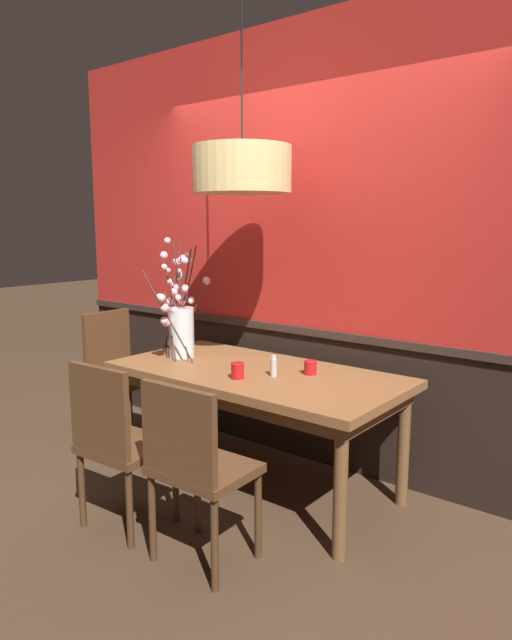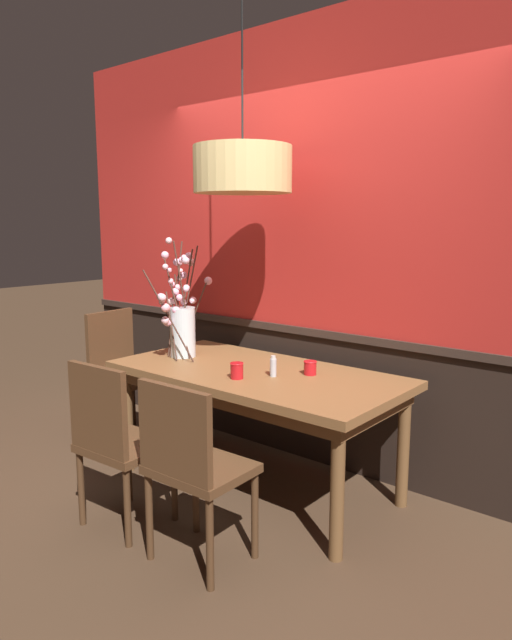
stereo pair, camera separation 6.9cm
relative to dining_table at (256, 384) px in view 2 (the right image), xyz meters
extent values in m
plane|color=#422D1E|center=(0.00, 0.00, -0.66)|extent=(24.00, 24.00, 0.00)
cube|color=black|center=(0.00, 0.62, -0.22)|extent=(4.62, 0.12, 0.88)
cube|color=#31241E|center=(0.00, 0.61, 0.24)|extent=(4.62, 0.14, 0.05)
cube|color=#B2231E|center=(0.00, 0.62, 1.24)|extent=(4.62, 0.12, 2.03)
cube|color=brown|center=(0.00, 0.00, 0.06)|extent=(1.79, 0.89, 0.05)
cube|color=brown|center=(0.00, 0.00, -0.01)|extent=(1.68, 0.78, 0.08)
cylinder|color=brown|center=(-0.81, -0.36, -0.31)|extent=(0.07, 0.07, 0.70)
cylinder|color=brown|center=(0.81, -0.36, -0.31)|extent=(0.07, 0.07, 0.70)
cylinder|color=brown|center=(-0.81, 0.36, -0.31)|extent=(0.07, 0.07, 0.70)
cylinder|color=brown|center=(0.81, 0.36, -0.31)|extent=(0.07, 0.07, 0.70)
cube|color=#4C301C|center=(0.25, 0.76, -0.21)|extent=(0.43, 0.39, 0.04)
cube|color=#4C301C|center=(0.25, 0.93, 0.02)|extent=(0.41, 0.04, 0.41)
cylinder|color=#412917|center=(0.43, 0.60, -0.45)|extent=(0.04, 0.04, 0.43)
cylinder|color=#412917|center=(0.07, 0.59, -0.45)|extent=(0.04, 0.04, 0.43)
cylinder|color=#412917|center=(0.43, 0.93, -0.45)|extent=(0.04, 0.04, 0.43)
cylinder|color=#412917|center=(0.07, 0.92, -0.45)|extent=(0.04, 0.04, 0.43)
cube|color=#4C301C|center=(0.30, -0.77, -0.19)|extent=(0.47, 0.40, 0.04)
cube|color=#4C301C|center=(0.31, -0.94, 0.04)|extent=(0.44, 0.05, 0.42)
cylinder|color=#412917|center=(0.10, -0.61, -0.44)|extent=(0.04, 0.04, 0.44)
cylinder|color=#412917|center=(0.49, -0.60, -0.44)|extent=(0.04, 0.04, 0.44)
cylinder|color=#412917|center=(0.11, -0.94, -0.44)|extent=(0.04, 0.04, 0.44)
cylinder|color=#412917|center=(0.50, -0.92, -0.44)|extent=(0.04, 0.04, 0.44)
cube|color=#4C301C|center=(-1.25, -0.01, -0.20)|extent=(0.41, 0.47, 0.04)
cube|color=#4C301C|center=(-1.42, -0.02, 0.07)|extent=(0.07, 0.43, 0.49)
cylinder|color=#412917|center=(-1.10, 0.19, -0.44)|extent=(0.04, 0.04, 0.44)
cylinder|color=#412917|center=(-1.07, -0.19, -0.44)|extent=(0.04, 0.04, 0.44)
cylinder|color=#412917|center=(-1.42, 0.17, -0.44)|extent=(0.04, 0.04, 0.44)
cylinder|color=#412917|center=(-1.40, -0.22, -0.44)|extent=(0.04, 0.04, 0.44)
cube|color=#4C301C|center=(-0.26, -0.78, -0.22)|extent=(0.46, 0.42, 0.04)
cube|color=#4C301C|center=(-0.25, -0.96, 0.03)|extent=(0.41, 0.06, 0.46)
cylinder|color=#412917|center=(-0.45, -0.63, -0.45)|extent=(0.04, 0.04, 0.42)
cylinder|color=#412917|center=(-0.08, -0.60, -0.45)|extent=(0.04, 0.04, 0.42)
cylinder|color=#412917|center=(-0.43, -0.96, -0.45)|extent=(0.04, 0.04, 0.42)
cylinder|color=#412917|center=(-0.06, -0.94, -0.45)|extent=(0.04, 0.04, 0.42)
cylinder|color=silver|center=(-0.61, -0.03, 0.25)|extent=(0.17, 0.17, 0.33)
cylinder|color=silver|center=(-0.61, -0.03, 0.12)|extent=(0.15, 0.15, 0.07)
cylinder|color=#472D23|center=(-0.58, -0.04, 0.47)|extent=(0.07, 0.12, 0.76)
sphere|color=#E9A9BB|center=(-0.53, -0.08, 0.75)|extent=(0.03, 0.03, 0.03)
sphere|color=#E6B5C9|center=(-0.51, -0.08, 0.73)|extent=(0.05, 0.05, 0.05)
sphere|color=#EBB4C8|center=(-0.58, -0.02, 0.55)|extent=(0.04, 0.04, 0.04)
sphere|color=#E8A8C5|center=(-0.56, -0.07, 0.73)|extent=(0.04, 0.04, 0.04)
sphere|color=#E9B1CC|center=(-0.56, -0.04, 0.54)|extent=(0.04, 0.04, 0.04)
cylinder|color=#472D23|center=(-0.65, 0.11, 0.33)|extent=(0.23, 0.04, 0.49)
sphere|color=#FCADBC|center=(-0.63, 0.24, 0.57)|extent=(0.05, 0.05, 0.05)
sphere|color=#F3ACCD|center=(-0.67, 0.09, 0.36)|extent=(0.04, 0.04, 0.04)
sphere|color=#FEBACB|center=(-0.68, 0.13, 0.44)|extent=(0.05, 0.05, 0.05)
sphere|color=#EBACBA|center=(-0.63, 0.24, 0.57)|extent=(0.05, 0.05, 0.05)
cylinder|color=#472D23|center=(-0.61, -0.08, 0.44)|extent=(0.19, 0.06, 0.70)
sphere|color=#FABAC7|center=(-0.60, -0.17, 0.69)|extent=(0.04, 0.04, 0.04)
sphere|color=#F8ACC9|center=(-0.60, -0.17, 0.77)|extent=(0.05, 0.05, 0.05)
sphere|color=#F9A8BE|center=(-0.61, -0.13, 0.67)|extent=(0.03, 0.03, 0.03)
cylinder|color=#472D23|center=(-0.65, 0.06, 0.45)|extent=(0.19, 0.05, 0.73)
sphere|color=#FEABCC|center=(-0.68, 0.11, 0.74)|extent=(0.06, 0.06, 0.06)
sphere|color=#F9B5BA|center=(-0.66, 0.11, 0.70)|extent=(0.05, 0.05, 0.05)
sphere|color=silver|center=(-0.61, 0.06, 0.45)|extent=(0.03, 0.03, 0.03)
cylinder|color=#472D23|center=(-0.62, -0.05, 0.36)|extent=(0.10, 0.02, 0.54)
sphere|color=#F6ABC4|center=(-0.61, -0.05, 0.48)|extent=(0.04, 0.04, 0.04)
sphere|color=#FBB4C5|center=(-0.63, -0.04, 0.55)|extent=(0.04, 0.04, 0.04)
sphere|color=#F0ADCD|center=(-0.60, -0.09, 0.40)|extent=(0.05, 0.05, 0.05)
sphere|color=#EFB1C9|center=(-0.64, -0.06, 0.52)|extent=(0.05, 0.05, 0.05)
sphere|color=#F6B2C2|center=(-0.65, -0.09, 0.59)|extent=(0.04, 0.04, 0.04)
cylinder|color=#472D23|center=(-0.56, -0.19, 0.38)|extent=(0.27, 0.19, 0.59)
sphere|color=beige|center=(-0.54, -0.26, 0.52)|extent=(0.03, 0.03, 0.03)
sphere|color=#FCACBB|center=(-0.54, -0.24, 0.45)|extent=(0.06, 0.06, 0.06)
sphere|color=beige|center=(-0.58, -0.20, 0.36)|extent=(0.05, 0.05, 0.05)
sphere|color=#EFB4C0|center=(-0.52, -0.27, 0.51)|extent=(0.05, 0.05, 0.05)
sphere|color=beige|center=(-0.56, -0.25, 0.48)|extent=(0.04, 0.04, 0.04)
cylinder|color=#472D23|center=(-0.62, -0.12, 0.30)|extent=(0.17, 0.07, 0.43)
sphere|color=#EFBCD1|center=(-0.63, -0.18, 0.50)|extent=(0.03, 0.03, 0.03)
sphere|color=#ECA6C1|center=(-0.63, -0.14, 0.33)|extent=(0.05, 0.05, 0.05)
sphere|color=#EEABC6|center=(-0.62, -0.20, 0.50)|extent=(0.05, 0.05, 0.05)
sphere|color=#EFADC4|center=(-0.60, -0.17, 0.43)|extent=(0.05, 0.05, 0.05)
cylinder|color=#472D23|center=(-0.64, -0.05, 0.47)|extent=(0.03, 0.12, 0.76)
sphere|color=#F7B3CD|center=(-0.67, -0.06, 0.57)|extent=(0.04, 0.04, 0.04)
sphere|color=#EEABCB|center=(-0.65, -0.03, 0.71)|extent=(0.05, 0.05, 0.05)
sphere|color=beige|center=(-0.71, -0.04, 0.85)|extent=(0.04, 0.04, 0.04)
cylinder|color=#472D23|center=(-0.69, -0.06, 0.31)|extent=(0.04, 0.10, 0.45)
sphere|color=#FCBBBC|center=(-0.68, -0.04, 0.32)|extent=(0.04, 0.04, 0.04)
sphere|color=#E5ADCF|center=(-0.72, -0.11, 0.46)|extent=(0.04, 0.04, 0.04)
sphere|color=beige|center=(-0.71, -0.03, 0.45)|extent=(0.05, 0.05, 0.05)
cylinder|color=#472D23|center=(-0.66, 0.03, 0.44)|extent=(0.08, 0.12, 0.71)
sphere|color=#EFB8CC|center=(-0.71, 0.05, 0.70)|extent=(0.04, 0.04, 0.04)
sphere|color=#E5A9CC|center=(-0.69, 0.07, 0.62)|extent=(0.05, 0.05, 0.05)
sphere|color=#ECB1C0|center=(-0.71, 0.05, 0.60)|extent=(0.04, 0.04, 0.04)
sphere|color=#FAB2C1|center=(-0.65, 0.02, 0.44)|extent=(0.04, 0.04, 0.04)
sphere|color=#F9B4BD|center=(-0.68, 0.02, 0.65)|extent=(0.03, 0.03, 0.03)
sphere|color=#F2B6CC|center=(-0.68, 0.08, 0.71)|extent=(0.04, 0.04, 0.04)
cylinder|color=red|center=(0.03, -0.21, 0.13)|extent=(0.07, 0.07, 0.09)
torus|color=red|center=(0.03, -0.21, 0.17)|extent=(0.08, 0.08, 0.01)
cylinder|color=silver|center=(0.03, -0.21, 0.12)|extent=(0.05, 0.05, 0.05)
cylinder|color=red|center=(0.31, 0.13, 0.13)|extent=(0.07, 0.07, 0.08)
torus|color=red|center=(0.31, 0.13, 0.16)|extent=(0.08, 0.08, 0.01)
cylinder|color=silver|center=(0.31, 0.13, 0.11)|extent=(0.05, 0.05, 0.04)
cylinder|color=#ADADB2|center=(0.16, -0.04, 0.14)|extent=(0.04, 0.04, 0.11)
cylinder|color=beige|center=(0.16, -0.04, 0.20)|extent=(0.03, 0.03, 0.02)
cylinder|color=tan|center=(-0.15, 0.05, 1.28)|extent=(0.59, 0.59, 0.27)
sphere|color=#F9EAB7|center=(-0.15, 0.05, 1.24)|extent=(0.14, 0.14, 0.14)
cylinder|color=black|center=(-0.15, 0.05, 1.84)|extent=(0.01, 0.01, 0.84)
camera|label=1|loc=(2.11, -2.63, 0.97)|focal=32.24mm
camera|label=2|loc=(2.16, -2.58, 0.97)|focal=32.24mm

